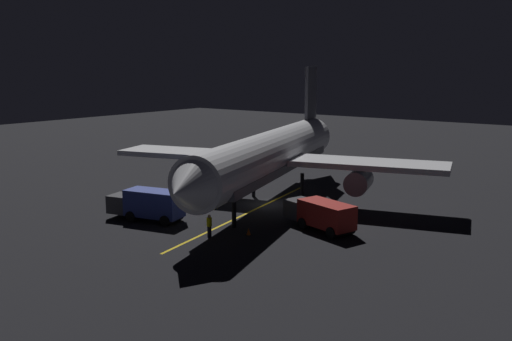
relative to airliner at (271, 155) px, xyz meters
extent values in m
cube|color=black|center=(-0.16, 0.58, -4.65)|extent=(180.00, 180.00, 0.20)
cube|color=gold|center=(-0.55, 4.58, -4.54)|extent=(4.10, 24.18, 0.01)
cylinder|color=white|center=(-0.16, 0.58, 0.18)|extent=(12.05, 29.97, 4.13)
cube|color=#4C4C56|center=(-0.16, 0.58, -0.95)|extent=(10.64, 25.58, 0.74)
cone|color=white|center=(-4.53, 16.20, 0.18)|extent=(4.78, 4.27, 4.04)
cone|color=white|center=(4.38, -15.64, 0.18)|extent=(4.91, 5.77, 3.71)
cube|color=#4C4C56|center=(3.61, -12.89, 5.18)|extent=(1.32, 3.56, 5.86)
cube|color=white|center=(-8.37, -3.27, -0.44)|extent=(14.55, 8.33, 0.50)
cylinder|color=slate|center=(-8.03, -1.93, -1.84)|extent=(2.88, 3.65, 2.10)
cube|color=white|center=(8.86, 1.55, -0.44)|extent=(14.55, 8.33, 0.50)
cylinder|color=slate|center=(7.87, 2.52, -1.84)|extent=(2.88, 3.65, 2.10)
cylinder|color=black|center=(-2.38, 8.51, -3.21)|extent=(0.44, 0.44, 2.67)
cylinder|color=black|center=(-1.87, -2.49, -3.21)|extent=(0.44, 0.44, 2.67)
cylinder|color=black|center=(2.90, -1.16, -3.21)|extent=(0.44, 0.44, 2.67)
cube|color=navy|center=(4.08, 10.99, -3.02)|extent=(5.12, 3.09, 2.16)
cube|color=#38383D|center=(7.28, 11.70, -3.35)|extent=(2.19, 2.34, 1.50)
cylinder|color=black|center=(5.71, 11.35, -4.10)|extent=(1.38, 2.45, 0.90)
cylinder|color=black|center=(2.44, 10.63, -4.10)|extent=(1.38, 2.45, 0.90)
cube|color=maroon|center=(-8.86, 5.17, -3.17)|extent=(5.02, 3.37, 1.86)
cube|color=#38383D|center=(-5.80, 4.22, -3.35)|extent=(2.31, 2.44, 1.50)
cylinder|color=black|center=(-7.32, 4.69, -4.10)|extent=(1.55, 2.47, 0.90)
cylinder|color=black|center=(-10.40, 5.65, -4.10)|extent=(1.55, 2.47, 0.90)
cylinder|color=black|center=(-2.53, 11.66, -4.12)|extent=(0.32, 0.32, 0.85)
cylinder|color=yellow|center=(-2.53, 11.66, -3.37)|extent=(0.40, 0.40, 0.65)
sphere|color=tan|center=(-2.53, 11.66, -2.93)|extent=(0.24, 0.24, 0.24)
cone|color=#EA590F|center=(3.63, 10.45, -4.27)|extent=(0.36, 0.36, 0.55)
cube|color=black|center=(3.63, 10.45, -4.53)|extent=(0.50, 0.50, 0.03)
cone|color=#EA590F|center=(-4.60, 9.52, -4.27)|extent=(0.36, 0.36, 0.55)
cube|color=black|center=(-4.60, 9.52, -4.53)|extent=(0.50, 0.50, 0.03)
camera|label=1|loc=(-29.84, 42.65, 8.08)|focal=39.90mm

